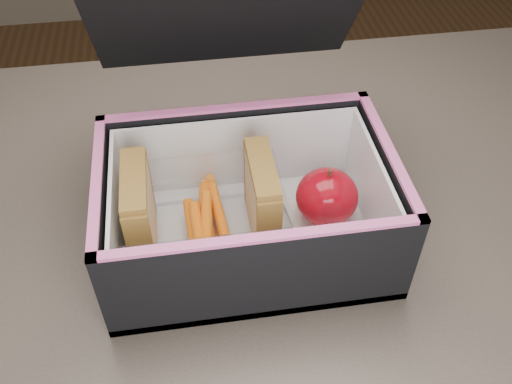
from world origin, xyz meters
TOP-DOWN VIEW (x-y plane):
  - kitchen_table at (0.00, 0.00)m, footprint 1.20×0.80m
  - lunch_bag at (-0.08, 0.01)m, footprint 0.29×0.30m
  - plastic_tub at (-0.12, 0.01)m, footprint 0.16×0.12m
  - sandwich_left at (-0.18, 0.01)m, footprint 0.02×0.09m
  - sandwich_right at (-0.06, 0.01)m, footprint 0.02×0.08m
  - carrot_sticks at (-0.12, 0.00)m, footprint 0.05×0.14m
  - paper_napkin at (0.01, 0.01)m, footprint 0.08×0.08m
  - red_apple at (0.01, 0.01)m, footprint 0.08×0.08m

SIDE VIEW (x-z plane):
  - kitchen_table at x=0.00m, z-range 0.28..1.03m
  - paper_napkin at x=0.01m, z-range 0.76..0.77m
  - carrot_sticks at x=-0.12m, z-range 0.77..0.80m
  - plastic_tub at x=-0.12m, z-range 0.76..0.83m
  - red_apple at x=0.01m, z-range 0.77..0.84m
  - lunch_bag at x=-0.08m, z-range 0.68..0.95m
  - sandwich_right at x=-0.06m, z-range 0.77..0.86m
  - sandwich_left at x=-0.18m, z-range 0.77..0.86m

